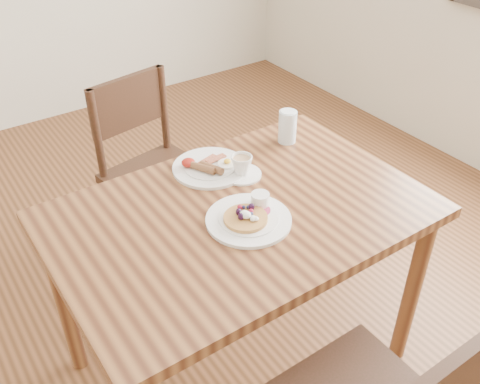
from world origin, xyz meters
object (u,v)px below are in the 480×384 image
Objects in this scene: breakfast_plate at (209,167)px; water_glass at (287,127)px; chair_far at (153,166)px; teacup_saucer at (242,167)px; dining_table at (240,233)px; pancake_plate at (249,217)px.

water_glass reaches higher than breakfast_plate.
water_glass is at bearing 114.30° from chair_far.
teacup_saucer is at bearing 86.22° from chair_far.
teacup_saucer is at bearing -160.86° from water_glass.
teacup_saucer reaches higher than breakfast_plate.
water_glass is at bearing 33.01° from dining_table.
teacup_saucer is (0.13, 0.22, 0.02)m from pancake_plate.
chair_far is 0.87m from pancake_plate.
chair_far is 3.26× the size of breakfast_plate.
breakfast_plate reaches higher than dining_table.
pancake_plate is at bearing -96.86° from dining_table.
chair_far is at bearing 85.94° from pancake_plate.
pancake_plate is at bearing -141.72° from water_glass.
water_glass is (0.35, -0.51, 0.32)m from chair_far.
pancake_plate is at bearing -119.45° from teacup_saucer.
pancake_plate reaches higher than breakfast_plate.
pancake_plate is (-0.06, -0.83, 0.27)m from chair_far.
chair_far is 6.29× the size of teacup_saucer.
dining_table is 4.44× the size of breakfast_plate.
pancake_plate is 0.52m from water_glass.
pancake_plate is 0.26m from teacup_saucer.
teacup_saucer is 0.30m from water_glass.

